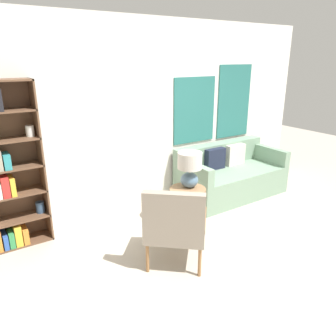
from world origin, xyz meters
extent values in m
plane|color=#B2A899|center=(0.00, 0.00, 0.00)|extent=(14.00, 14.00, 0.00)
cube|color=white|center=(0.00, 2.03, 1.35)|extent=(6.40, 0.06, 2.70)
cube|color=#286B66|center=(1.00, 1.99, 1.38)|extent=(0.78, 0.02, 1.02)
cube|color=#286B66|center=(1.84, 1.99, 1.45)|extent=(0.71, 0.02, 1.20)
cube|color=brown|center=(-1.41, 1.85, 0.97)|extent=(0.02, 0.30, 1.95)
cube|color=brown|center=(-1.80, 1.85, 0.01)|extent=(0.80, 0.30, 0.02)
cube|color=brown|center=(-1.80, 2.00, 0.97)|extent=(0.80, 0.01, 1.95)
cube|color=brown|center=(-1.80, 1.85, 0.33)|extent=(0.80, 0.30, 0.02)
cube|color=#2D56A8|center=(-1.93, 1.83, 0.11)|extent=(0.05, 0.24, 0.18)
cube|color=#338C4C|center=(-1.87, 1.80, 0.12)|extent=(0.06, 0.18, 0.20)
cube|color=gold|center=(-1.79, 1.84, 0.15)|extent=(0.08, 0.25, 0.26)
cube|color=orange|center=(-1.71, 1.84, 0.12)|extent=(0.06, 0.25, 0.19)
cube|color=brown|center=(-1.80, 1.85, 0.65)|extent=(0.80, 0.30, 0.02)
cylinder|color=#334C6B|center=(-1.49, 1.85, 0.41)|extent=(0.10, 0.10, 0.14)
cube|color=brown|center=(-1.80, 1.85, 0.97)|extent=(0.80, 0.30, 0.02)
cube|color=red|center=(-1.84, 1.79, 0.79)|extent=(0.08, 0.17, 0.25)
cube|color=gold|center=(-1.77, 1.81, 0.77)|extent=(0.05, 0.20, 0.22)
cube|color=brown|center=(-1.80, 1.85, 1.30)|extent=(0.80, 0.30, 0.02)
cube|color=teal|center=(-1.78, 1.82, 1.07)|extent=(0.07, 0.22, 0.17)
cylinder|color=white|center=(-1.49, 1.85, 1.37)|extent=(0.09, 0.09, 0.13)
cylinder|color=olive|center=(0.03, 0.55, 0.17)|extent=(0.04, 0.04, 0.33)
cylinder|color=olive|center=(-0.39, 0.91, 0.17)|extent=(0.04, 0.04, 0.33)
cylinder|color=olive|center=(-0.33, 0.14, 0.17)|extent=(0.04, 0.04, 0.33)
cylinder|color=olive|center=(-0.75, 0.50, 0.17)|extent=(0.04, 0.04, 0.33)
cube|color=gray|center=(-0.36, 0.52, 0.37)|extent=(0.89, 0.89, 0.08)
cube|color=gray|center=(-0.53, 0.32, 0.67)|extent=(0.54, 0.49, 0.51)
cube|color=olive|center=(-0.14, 0.33, 0.51)|extent=(0.41, 0.46, 0.04)
cube|color=olive|center=(-0.58, 0.72, 0.51)|extent=(0.41, 0.46, 0.04)
cube|color=gray|center=(1.44, 1.52, 0.22)|extent=(1.76, 0.86, 0.44)
cube|color=gray|center=(1.44, 1.85, 0.63)|extent=(1.76, 0.20, 0.37)
cube|color=gray|center=(0.62, 1.52, 0.57)|extent=(0.12, 0.86, 0.26)
cube|color=gray|center=(2.26, 1.52, 0.57)|extent=(0.12, 0.86, 0.26)
cube|color=#1E2338|center=(1.21, 1.70, 0.61)|extent=(0.36, 0.12, 0.34)
cube|color=beige|center=(1.66, 1.70, 0.61)|extent=(0.36, 0.12, 0.34)
cylinder|color=#99704C|center=(0.19, 1.05, 0.54)|extent=(0.48, 0.48, 0.02)
cylinder|color=#99704C|center=(0.19, 1.20, 0.26)|extent=(0.03, 0.03, 0.53)
cylinder|color=#99704C|center=(0.06, 0.98, 0.26)|extent=(0.03, 0.03, 0.53)
cylinder|color=#99704C|center=(0.31, 0.98, 0.26)|extent=(0.03, 0.03, 0.53)
ellipsoid|color=slate|center=(0.24, 1.09, 0.65)|extent=(0.23, 0.23, 0.20)
cylinder|color=tan|center=(0.24, 1.09, 0.78)|extent=(0.02, 0.02, 0.06)
cylinder|color=beige|center=(0.24, 1.09, 0.92)|extent=(0.32, 0.32, 0.21)
camera|label=1|loc=(-2.19, -2.09, 2.17)|focal=35.00mm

